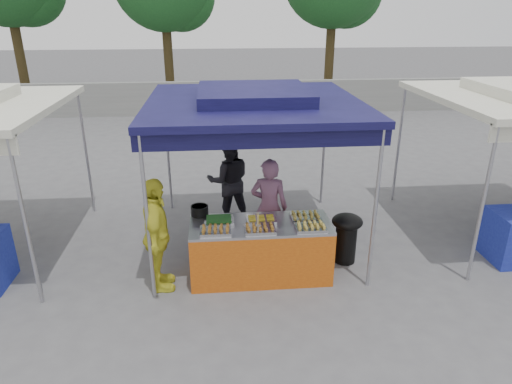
{
  "coord_description": "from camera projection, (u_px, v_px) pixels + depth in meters",
  "views": [
    {
      "loc": [
        -0.59,
        -5.88,
        3.69
      ],
      "look_at": [
        0.0,
        0.6,
        1.05
      ],
      "focal_mm": 32.0,
      "sensor_mm": 36.0,
      "label": 1
    }
  ],
  "objects": [
    {
      "name": "crate_stacked",
      "position": [
        274.0,
        226.0,
        7.27
      ],
      "size": [
        0.49,
        0.34,
        0.29
      ],
      "primitive_type": "cube",
      "color": "navy",
      "rests_on": "crate_right"
    },
    {
      "name": "skewer_cup",
      "position": [
        258.0,
        229.0,
        6.2
      ],
      "size": [
        0.07,
        0.07,
        0.09
      ],
      "primitive_type": "cylinder",
      "color": "#A4A3AA",
      "rests_on": "vendor_table"
    },
    {
      "name": "main_canopy",
      "position": [
        254.0,
        102.0,
        6.87
      ],
      "size": [
        3.2,
        3.2,
        2.57
      ],
      "color": "#A4A3AA",
      "rests_on": "ground_plane"
    },
    {
      "name": "food_tray_fm",
      "position": [
        260.0,
        229.0,
        6.22
      ],
      "size": [
        0.42,
        0.3,
        0.07
      ],
      "color": "#AFAEB3",
      "rests_on": "vendor_table"
    },
    {
      "name": "vendor_table",
      "position": [
        260.0,
        250.0,
        6.61
      ],
      "size": [
        2.0,
        0.8,
        0.85
      ],
      "color": "#A9480F",
      "rests_on": "ground_plane"
    },
    {
      "name": "cooking_pot",
      "position": [
        200.0,
        211.0,
        6.68
      ],
      "size": [
        0.25,
        0.25,
        0.15
      ],
      "primitive_type": "cylinder",
      "color": "black",
      "rests_on": "vendor_table"
    },
    {
      "name": "food_tray_br",
      "position": [
        305.0,
        217.0,
        6.58
      ],
      "size": [
        0.42,
        0.3,
        0.07
      ],
      "color": "#AFAEB3",
      "rests_on": "vendor_table"
    },
    {
      "name": "back_wall",
      "position": [
        230.0,
        98.0,
        16.79
      ],
      "size": [
        40.0,
        0.25,
        1.2
      ],
      "primitive_type": "cube",
      "color": "slate",
      "rests_on": "ground_plane"
    },
    {
      "name": "food_tray_bl",
      "position": [
        219.0,
        220.0,
        6.47
      ],
      "size": [
        0.42,
        0.3,
        0.07
      ],
      "color": "#AFAEB3",
      "rests_on": "vendor_table"
    },
    {
      "name": "wok_burner",
      "position": [
        346.0,
        234.0,
        6.98
      ],
      "size": [
        0.47,
        0.47,
        0.79
      ],
      "rotation": [
        0.0,
        0.0,
        -0.08
      ],
      "color": "black",
      "rests_on": "ground_plane"
    },
    {
      "name": "crate_right",
      "position": [
        274.0,
        243.0,
        7.38
      ],
      "size": [
        0.5,
        0.35,
        0.3
      ],
      "primitive_type": "cube",
      "color": "navy",
      "rests_on": "ground_plane"
    },
    {
      "name": "food_tray_fr",
      "position": [
        311.0,
        227.0,
        6.27
      ],
      "size": [
        0.42,
        0.3,
        0.07
      ],
      "color": "#AFAEB3",
      "rests_on": "vendor_table"
    },
    {
      "name": "vendor_woman",
      "position": [
        269.0,
        207.0,
        7.11
      ],
      "size": [
        0.65,
        0.51,
        1.59
      ],
      "primitive_type": "imported",
      "rotation": [
        0.0,
        0.0,
        2.9
      ],
      "color": "#784C68",
      "rests_on": "ground_plane"
    },
    {
      "name": "food_tray_fl",
      "position": [
        216.0,
        231.0,
        6.17
      ],
      "size": [
        0.42,
        0.3,
        0.07
      ],
      "color": "#AFAEB3",
      "rests_on": "vendor_table"
    },
    {
      "name": "helper_man",
      "position": [
        229.0,
        181.0,
        8.14
      ],
      "size": [
        0.84,
        0.67,
        1.63
      ],
      "primitive_type": "imported",
      "rotation": [
        0.0,
        0.0,
        3.21
      ],
      "color": "black",
      "rests_on": "ground_plane"
    },
    {
      "name": "crate_left",
      "position": [
        223.0,
        243.0,
        7.38
      ],
      "size": [
        0.47,
        0.33,
        0.28
      ],
      "primitive_type": "cube",
      "color": "navy",
      "rests_on": "ground_plane"
    },
    {
      "name": "food_tray_bm",
      "position": [
        261.0,
        219.0,
        6.51
      ],
      "size": [
        0.42,
        0.3,
        0.07
      ],
      "color": "#AFAEB3",
      "rests_on": "vendor_table"
    },
    {
      "name": "ground_plane",
      "position": [
        260.0,
        271.0,
        6.86
      ],
      "size": [
        80.0,
        80.0,
        0.0
      ],
      "primitive_type": "plane",
      "color": "#4F4E50"
    },
    {
      "name": "customer_person",
      "position": [
        157.0,
        236.0,
        6.17
      ],
      "size": [
        0.47,
        0.99,
        1.64
      ],
      "primitive_type": "imported",
      "rotation": [
        0.0,
        0.0,
        1.65
      ],
      "color": "gold",
      "rests_on": "ground_plane"
    }
  ]
}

